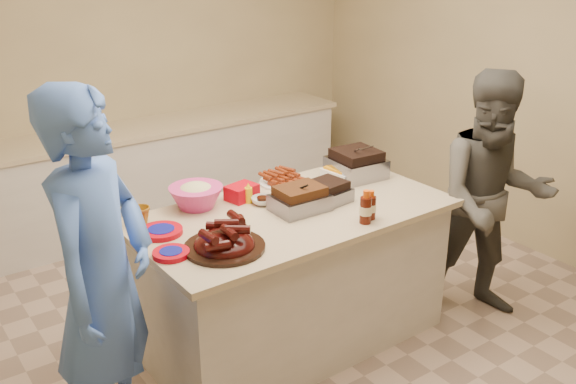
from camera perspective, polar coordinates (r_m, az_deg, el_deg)
room at (r=4.34m, az=1.38°, el=-12.08°), size 4.50×5.00×2.70m
back_counter at (r=5.86m, az=-11.54°, el=1.68°), size 3.60×0.64×0.90m
island at (r=4.25m, az=0.40°, el=-12.86°), size 1.92×1.04×0.90m
rib_platter at (r=3.37m, az=-5.65°, el=-5.06°), size 0.48×0.48×0.17m
pulled_pork_tray at (r=3.81m, az=1.04°, el=-1.63°), size 0.32×0.25×0.10m
brisket_tray at (r=3.94m, az=3.36°, el=-0.89°), size 0.30×0.26×0.08m
roasting_pan at (r=4.37m, az=6.04°, el=1.37°), size 0.35×0.35×0.13m
coleslaw_bowl at (r=3.90m, az=-8.11°, el=-1.33°), size 0.33×0.33×0.22m
sausage_plate at (r=4.23m, az=-0.56°, el=0.77°), size 0.34×0.34×0.05m
mac_cheese_dish at (r=4.38m, az=5.31°, el=1.43°), size 0.33×0.26×0.08m
bbq_bottle_a at (r=3.73m, az=7.32°, el=-2.36°), size 0.06×0.06×0.17m
bbq_bottle_b at (r=3.67m, az=6.86°, el=-2.73°), size 0.07×0.07×0.20m
mustard_bottle at (r=3.93m, az=-3.51°, el=-0.94°), size 0.05×0.05×0.13m
sauce_bowl at (r=3.91m, az=-2.27°, el=-1.07°), size 0.14×0.05×0.14m
plate_stack_large at (r=3.59m, az=-11.18°, el=-3.65°), size 0.24×0.24×0.03m
plate_stack_small at (r=3.34m, az=-10.34°, el=-5.60°), size 0.19×0.19×0.03m
plastic_cup at (r=3.73m, az=-12.89°, el=-2.76°), size 0.11×0.10×0.11m
basket_stack at (r=3.98m, az=-4.11°, el=-0.64°), size 0.21×0.17×0.09m
guest_gray at (r=4.73m, az=16.50°, el=-9.99°), size 1.63×1.83×0.63m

